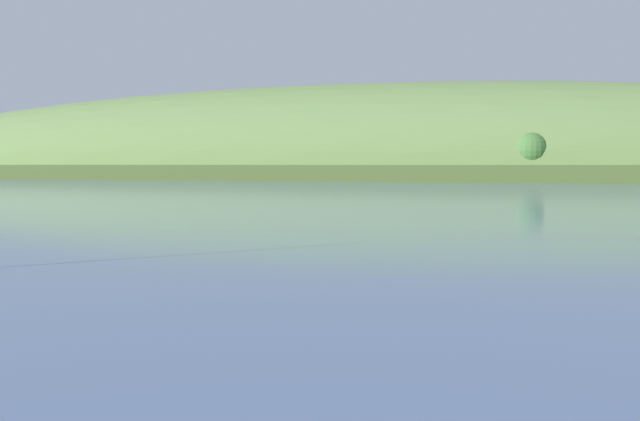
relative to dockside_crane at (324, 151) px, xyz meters
name	(u,v)px	position (x,y,z in m)	size (l,w,h in m)	color
far_shoreline_hill	(341,177)	(-3.47, 30.94, -8.34)	(581.79, 99.94, 64.63)	#3C4E24
dockside_crane	(324,151)	(0.00, 0.00, 0.00)	(12.50, 3.49, 17.82)	#4C4C51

